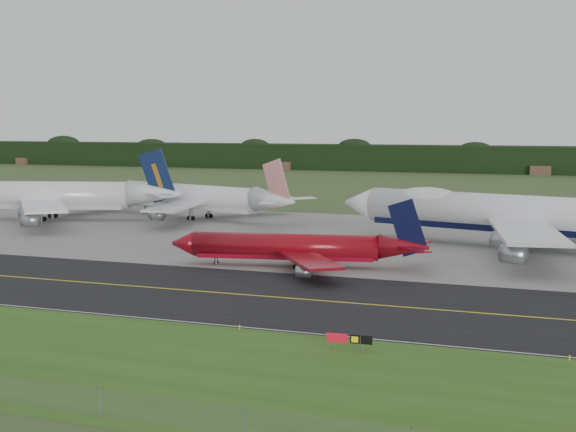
# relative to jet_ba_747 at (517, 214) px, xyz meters

# --- Properties ---
(ground) EXTENTS (600.00, 600.00, 0.00)m
(ground) POSITION_rel_jet_ba_747_xyz_m (-30.20, -47.87, -6.18)
(ground) COLOR #334B23
(ground) RESTS_ON ground
(grass_verge) EXTENTS (400.00, 30.00, 0.01)m
(grass_verge) POSITION_rel_jet_ba_747_xyz_m (-30.20, -82.87, -6.18)
(grass_verge) COLOR #315719
(grass_verge) RESTS_ON ground
(taxiway) EXTENTS (400.00, 32.00, 0.02)m
(taxiway) POSITION_rel_jet_ba_747_xyz_m (-30.20, -51.87, -6.17)
(taxiway) COLOR black
(taxiway) RESTS_ON ground
(apron) EXTENTS (400.00, 78.00, 0.01)m
(apron) POSITION_rel_jet_ba_747_xyz_m (-30.20, 3.13, -6.17)
(apron) COLOR gray
(apron) RESTS_ON ground
(taxiway_centreline) EXTENTS (400.00, 0.40, 0.00)m
(taxiway_centreline) POSITION_rel_jet_ba_747_xyz_m (-30.20, -51.87, -6.15)
(taxiway_centreline) COLOR yellow
(taxiway_centreline) RESTS_ON taxiway
(taxiway_edge_line) EXTENTS (400.00, 0.25, 0.00)m
(taxiway_edge_line) POSITION_rel_jet_ba_747_xyz_m (-30.20, -67.37, -6.15)
(taxiway_edge_line) COLOR silver
(taxiway_edge_line) RESTS_ON taxiway
(perimeter_fence) EXTENTS (320.00, 0.10, 320.00)m
(perimeter_fence) POSITION_rel_jet_ba_747_xyz_m (-30.20, -95.87, -5.08)
(perimeter_fence) COLOR slate
(perimeter_fence) RESTS_ON ground
(horizon_treeline) EXTENTS (700.00, 25.00, 12.00)m
(horizon_treeline) POSITION_rel_jet_ba_747_xyz_m (-30.20, 225.90, -0.71)
(horizon_treeline) COLOR black
(horizon_treeline) RESTS_ON ground
(jet_ba_747) EXTENTS (71.35, 57.98, 18.16)m
(jet_ba_747) POSITION_rel_jet_ba_747_xyz_m (0.00, 0.00, 0.00)
(jet_ba_747) COLOR silver
(jet_ba_747) RESTS_ON ground
(jet_red_737) EXTENTS (40.55, 32.65, 10.98)m
(jet_red_737) POSITION_rel_jet_ba_747_xyz_m (-30.70, -29.91, -3.15)
(jet_red_737) COLOR maroon
(jet_red_737) RESTS_ON ground
(jet_navy_gold) EXTENTS (63.88, 54.54, 16.68)m
(jet_navy_gold) POSITION_rel_jet_ba_747_xyz_m (-105.72, 8.15, -0.70)
(jet_navy_gold) COLOR white
(jet_navy_gold) RESTS_ON ground
(jet_star_tail) EXTENTS (54.89, 44.76, 14.77)m
(jet_star_tail) POSITION_rel_jet_ba_747_xyz_m (-72.97, 21.48, -1.26)
(jet_star_tail) COLOR silver
(jet_star_tail) RESTS_ON ground
(taxiway_sign) EXTENTS (4.59, 0.44, 1.53)m
(taxiway_sign) POSITION_rel_jet_ba_747_xyz_m (-11.11, -71.86, -5.10)
(taxiway_sign) COLOR slate
(taxiway_sign) RESTS_ON ground
(edge_marker_center) EXTENTS (0.16, 0.16, 0.50)m
(edge_marker_center) POSITION_rel_jet_ba_747_xyz_m (-24.39, -68.37, -5.93)
(edge_marker_center) COLOR yellow
(edge_marker_center) RESTS_ON ground
(edge_marker_right) EXTENTS (0.16, 0.16, 0.50)m
(edge_marker_right) POSITION_rel_jet_ba_747_xyz_m (9.49, -68.37, -5.93)
(edge_marker_right) COLOR yellow
(edge_marker_right) RESTS_ON ground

